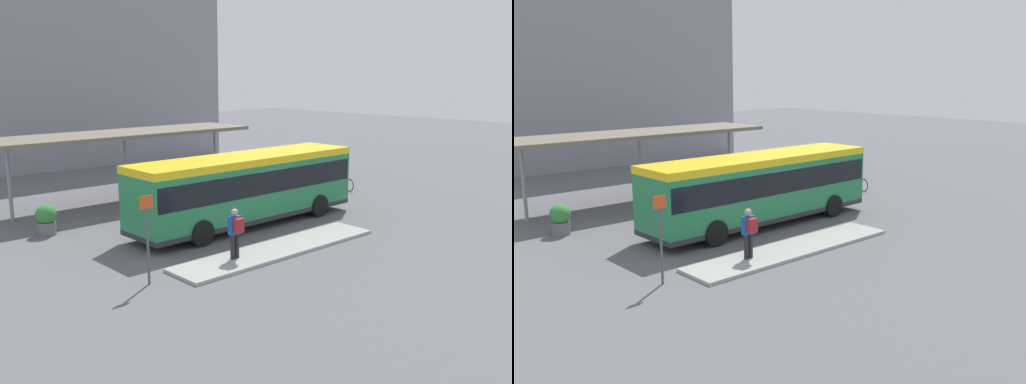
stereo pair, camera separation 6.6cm
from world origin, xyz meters
The scene contains 11 objects.
ground_plane centered at (0.00, 0.00, 0.00)m, with size 120.00×120.00×0.00m, color #5B5B60.
curb_island centered at (-1.59, -3.57, 0.06)m, with size 8.86×1.80×0.12m.
city_bus centered at (0.01, 0.00, 1.77)m, with size 10.84×2.73×3.02m.
pedestrian_waiting centered at (-3.59, -3.48, 1.13)m, with size 0.43×0.45×1.76m.
bicycle_red centered at (8.92, 1.94, 0.36)m, with size 0.48×1.66×0.72m.
bicycle_black centered at (8.89, 2.69, 0.36)m, with size 0.48×1.67×0.72m.
bicycle_orange centered at (9.26, 3.43, 0.39)m, with size 0.48×1.77×0.77m.
station_shelter centered at (-1.59, 7.34, 3.42)m, with size 13.38×3.49×3.56m.
potted_planter_near_shelter centered at (-7.02, 4.23, 0.66)m, with size 0.83×0.83×1.26m.
platform_sign centered at (-6.95, -3.30, 1.56)m, with size 0.44×0.08×2.80m.
station_building centered at (2.71, 26.51, 8.99)m, with size 21.35×15.90×17.98m.
Camera 2 is at (-15.71, -17.87, 6.39)m, focal length 40.00 mm.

